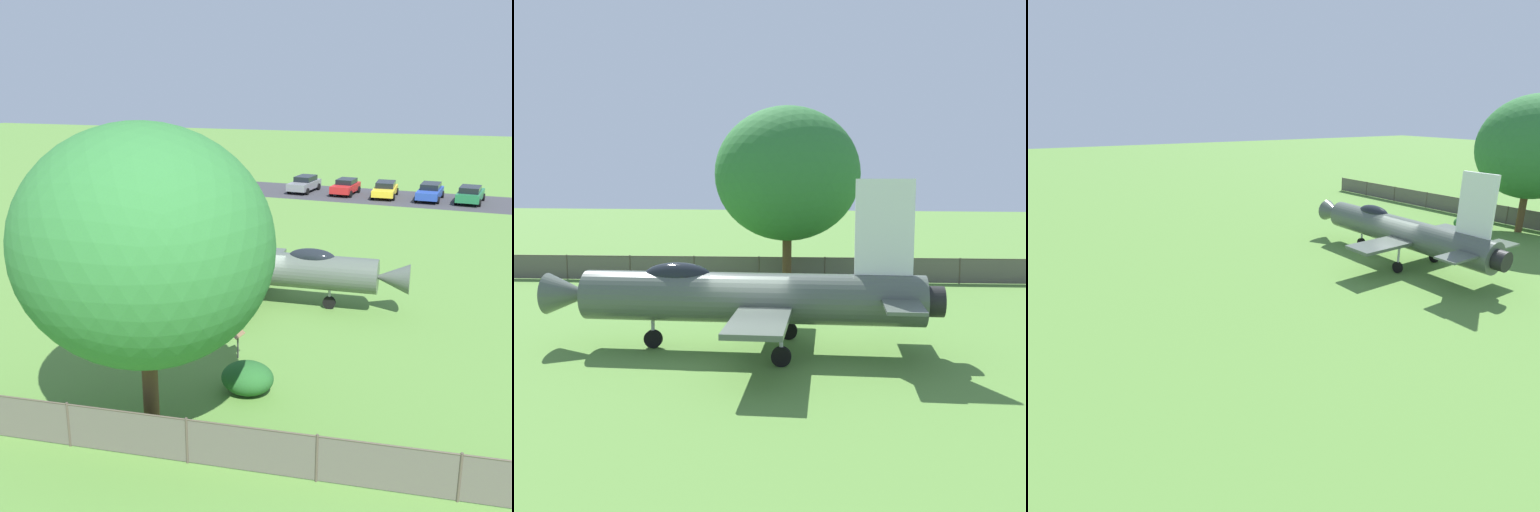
# 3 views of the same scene
# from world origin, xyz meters

# --- Properties ---
(ground_plane) EXTENTS (200.00, 200.00, 0.00)m
(ground_plane) POSITION_xyz_m (0.00, 0.00, 0.00)
(ground_plane) COLOR #568438
(parking_strip) EXTENTS (9.46, 33.14, 0.00)m
(parking_strip) POSITION_xyz_m (30.03, -1.76, 0.00)
(parking_strip) COLOR #38383D
(parking_strip) RESTS_ON ground_plane
(display_jet) EXTENTS (8.30, 12.91, 5.53)m
(display_jet) POSITION_xyz_m (0.02, -0.36, 1.81)
(display_jet) COLOR #4C564C
(display_jet) RESTS_ON ground_plane
(shade_tree) EXTENTS (6.99, 7.53, 9.33)m
(shade_tree) POSITION_xyz_m (-11.97, -0.50, 5.87)
(shade_tree) COLOR brown
(shade_tree) RESTS_ON ground_plane
(perimeter_fence) EXTENTS (3.70, 36.21, 1.41)m
(perimeter_fence) POSITION_xyz_m (-13.12, -2.21, 0.76)
(perimeter_fence) COLOR #4C4238
(perimeter_fence) RESTS_ON ground_plane
(shrub_near_fence) EXTENTS (1.58, 1.82, 1.12)m
(shrub_near_fence) POSITION_xyz_m (-8.74, -2.42, 0.56)
(shrub_near_fence) COLOR #235B26
(shrub_near_fence) RESTS_ON ground_plane
(info_plaque) EXTENTS (0.71, 0.70, 1.14)m
(info_plaque) POSITION_xyz_m (-6.24, -1.13, 0.85)
(info_plaque) COLOR #333333
(info_plaque) RESTS_ON ground_plane
(parked_car_green) EXTENTS (4.72, 2.53, 1.49)m
(parked_car_green) POSITION_xyz_m (29.61, -9.09, 0.78)
(parked_car_green) COLOR #1E6B3D
(parked_car_green) RESTS_ON ground_plane
(parked_car_blue) EXTENTS (4.84, 2.33, 1.46)m
(parked_car_blue) POSITION_xyz_m (29.94, -5.70, 0.77)
(parked_car_blue) COLOR #23429E
(parked_car_blue) RESTS_ON ground_plane
(parked_car_yellow) EXTENTS (4.71, 2.20, 1.37)m
(parked_car_yellow) POSITION_xyz_m (30.13, -1.73, 0.72)
(parked_car_yellow) COLOR gold
(parked_car_yellow) RESTS_ON ground_plane
(parked_car_red) EXTENTS (4.26, 2.34, 1.42)m
(parked_car_red) POSITION_xyz_m (30.27, 1.93, 0.75)
(parked_car_red) COLOR red
(parked_car_red) RESTS_ON ground_plane
(parked_car_gray) EXTENTS (4.74, 2.47, 1.47)m
(parked_car_gray) POSITION_xyz_m (30.46, 5.93, 0.77)
(parked_car_gray) COLOR slate
(parked_car_gray) RESTS_ON ground_plane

